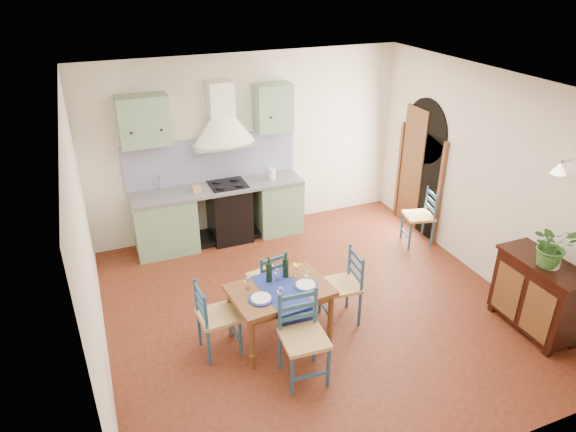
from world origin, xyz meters
The scene contains 13 objects.
floor centered at (0.00, 0.00, 0.00)m, with size 5.00×5.00×0.00m, color #45180E.
back_wall centered at (-0.47, 2.29, 1.05)m, with size 5.00×0.96×2.80m.
right_wall centered at (2.50, 0.28, 1.34)m, with size 0.26×5.00×2.80m.
left_wall centered at (-2.50, 0.00, 1.40)m, with size 0.04×5.00×2.80m, color beige.
ceiling centered at (0.00, 0.00, 2.80)m, with size 5.00×5.00×0.01m, color silver.
dining_table centered at (-0.59, -0.38, 0.62)m, with size 1.17×0.90×1.02m.
chair_near centered at (-0.59, -1.01, 0.51)m, with size 0.49×0.49×0.98m.
chair_far centered at (-0.52, 0.22, 0.44)m, with size 0.47×0.47×0.86m.
chair_left centered at (-1.33, -0.30, 0.47)m, with size 0.45×0.45×0.91m.
chair_right centered at (0.24, -0.30, 0.48)m, with size 0.47×0.47×0.93m.
chair_spare centered at (2.23, 0.95, 0.46)m, with size 0.50×0.50×0.88m.
sideboard centered at (2.26, -1.33, 0.51)m, with size 0.50×1.05×0.94m.
potted_plant centered at (2.22, -1.38, 1.19)m, with size 0.46×0.40×0.51m, color #336228.
Camera 1 is at (-2.29, -4.80, 4.00)m, focal length 32.00 mm.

